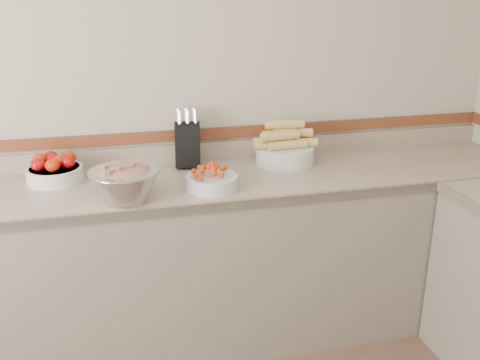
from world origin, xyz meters
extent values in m
plane|color=#AEA390|center=(0.00, 2.00, 1.30)|extent=(4.00, 0.00, 4.00)
cube|color=gray|center=(0.00, 1.68, 0.88)|extent=(4.00, 0.65, 0.04)
cube|color=slate|center=(0.00, 1.68, 0.43)|extent=(4.00, 0.63, 0.86)
cube|color=#715F4C|center=(0.00, 1.36, 0.88)|extent=(4.00, 0.02, 0.04)
cube|color=gray|center=(0.00, 1.99, 0.95)|extent=(4.00, 0.02, 0.10)
cube|color=brown|center=(0.00, 1.99, 1.05)|extent=(4.00, 0.02, 0.06)
cube|color=black|center=(0.20, 1.90, 1.02)|extent=(0.16, 0.18, 0.26)
cylinder|color=silver|center=(0.16, 1.87, 1.17)|extent=(0.02, 0.03, 0.07)
cylinder|color=silver|center=(0.20, 1.87, 1.17)|extent=(0.02, 0.03, 0.07)
cylinder|color=silver|center=(0.24, 1.87, 1.17)|extent=(0.02, 0.03, 0.07)
cylinder|color=silver|center=(0.16, 1.90, 1.17)|extent=(0.02, 0.03, 0.07)
cylinder|color=silver|center=(0.20, 1.90, 1.17)|extent=(0.02, 0.03, 0.07)
cylinder|color=silver|center=(0.24, 1.90, 1.17)|extent=(0.02, 0.03, 0.07)
cylinder|color=silver|center=(0.16, 1.92, 1.17)|extent=(0.02, 0.03, 0.07)
cylinder|color=silver|center=(0.20, 1.92, 1.17)|extent=(0.02, 0.03, 0.07)
cylinder|color=silver|center=(0.24, 1.92, 1.17)|extent=(0.02, 0.03, 0.07)
cylinder|color=silver|center=(-0.47, 1.82, 0.94)|extent=(0.27, 0.27, 0.07)
torus|color=silver|center=(-0.47, 1.82, 0.97)|extent=(0.28, 0.28, 0.01)
cylinder|color=white|center=(-0.47, 1.82, 0.97)|extent=(0.24, 0.24, 0.01)
ellipsoid|color=#A30609|center=(-0.54, 1.78, 1.00)|extent=(0.07, 0.07, 0.06)
ellipsoid|color=#B32306|center=(-0.47, 1.75, 1.00)|extent=(0.07, 0.07, 0.06)
ellipsoid|color=#A30609|center=(-0.40, 1.79, 1.00)|extent=(0.07, 0.07, 0.06)
ellipsoid|color=#B32306|center=(-0.54, 1.87, 1.00)|extent=(0.07, 0.07, 0.06)
ellipsoid|color=#A30609|center=(-0.47, 1.83, 1.00)|extent=(0.07, 0.07, 0.06)
ellipsoid|color=#B32306|center=(-0.40, 1.88, 1.00)|extent=(0.07, 0.07, 0.06)
ellipsoid|color=#A30609|center=(-0.49, 1.89, 1.00)|extent=(0.07, 0.07, 0.06)
ellipsoid|color=#B32306|center=(-0.44, 1.82, 1.00)|extent=(0.07, 0.07, 0.06)
cylinder|color=silver|center=(0.26, 1.54, 0.93)|extent=(0.25, 0.25, 0.06)
torus|color=silver|center=(0.26, 1.54, 0.96)|extent=(0.25, 0.25, 0.01)
cylinder|color=white|center=(0.26, 1.54, 0.96)|extent=(0.21, 0.21, 0.01)
sphere|color=#B92F06|center=(0.26, 1.54, 1.02)|extent=(0.03, 0.03, 0.03)
sphere|color=#B92F06|center=(0.22, 1.47, 0.98)|extent=(0.03, 0.03, 0.03)
sphere|color=#B92F06|center=(0.27, 1.54, 1.01)|extent=(0.03, 0.03, 0.03)
sphere|color=#B92F06|center=(0.26, 1.60, 0.99)|extent=(0.03, 0.03, 0.03)
sphere|color=#B92F06|center=(0.27, 1.53, 1.01)|extent=(0.03, 0.03, 0.03)
sphere|color=#B92F06|center=(0.34, 1.53, 0.98)|extent=(0.03, 0.03, 0.03)
sphere|color=#B92F06|center=(0.25, 1.54, 1.01)|extent=(0.03, 0.03, 0.03)
sphere|color=#B92F06|center=(0.30, 1.59, 0.99)|extent=(0.03, 0.03, 0.03)
sphere|color=#B92F06|center=(0.25, 1.54, 1.01)|extent=(0.03, 0.03, 0.03)
sphere|color=#B92F06|center=(0.19, 1.53, 0.99)|extent=(0.03, 0.03, 0.03)
sphere|color=#B92F06|center=(0.25, 1.55, 1.00)|extent=(0.03, 0.03, 0.03)
sphere|color=#B92F06|center=(0.33, 1.56, 0.99)|extent=(0.03, 0.03, 0.03)
sphere|color=#B92F06|center=(0.29, 1.60, 0.99)|extent=(0.03, 0.03, 0.03)
sphere|color=#B92F06|center=(0.25, 1.50, 1.00)|extent=(0.03, 0.03, 0.03)
sphere|color=#B92F06|center=(0.25, 1.56, 1.00)|extent=(0.03, 0.03, 0.03)
sphere|color=#B92F06|center=(0.27, 1.54, 1.01)|extent=(0.03, 0.03, 0.03)
sphere|color=#B92F06|center=(0.18, 1.57, 0.98)|extent=(0.03, 0.03, 0.03)
sphere|color=#B92F06|center=(0.21, 1.55, 1.00)|extent=(0.03, 0.03, 0.03)
sphere|color=#B92F06|center=(0.28, 1.53, 1.01)|extent=(0.03, 0.03, 0.03)
sphere|color=#B92F06|center=(0.22, 1.47, 0.99)|extent=(0.03, 0.03, 0.03)
sphere|color=#B92F06|center=(0.26, 1.54, 1.02)|extent=(0.03, 0.03, 0.03)
sphere|color=#B92F06|center=(0.31, 1.53, 1.00)|extent=(0.03, 0.03, 0.03)
sphere|color=#B92F06|center=(0.25, 1.54, 1.01)|extent=(0.03, 0.03, 0.03)
sphere|color=#B92F06|center=(0.26, 1.54, 1.01)|extent=(0.03, 0.03, 0.03)
sphere|color=#B92F06|center=(0.28, 1.53, 1.01)|extent=(0.03, 0.03, 0.03)
sphere|color=#B92F06|center=(0.30, 1.60, 0.99)|extent=(0.03, 0.03, 0.03)
sphere|color=#B92F06|center=(0.30, 1.58, 0.99)|extent=(0.03, 0.03, 0.03)
sphere|color=#B92F06|center=(0.27, 1.53, 1.00)|extent=(0.03, 0.03, 0.03)
sphere|color=#B92F06|center=(0.21, 1.53, 1.00)|extent=(0.03, 0.03, 0.03)
sphere|color=#B92F06|center=(0.26, 1.53, 1.02)|extent=(0.03, 0.03, 0.03)
sphere|color=#B92F06|center=(0.30, 1.50, 0.99)|extent=(0.03, 0.03, 0.03)
sphere|color=#B92F06|center=(0.24, 1.50, 1.00)|extent=(0.03, 0.03, 0.03)
sphere|color=#B92F06|center=(0.21, 1.61, 0.98)|extent=(0.03, 0.03, 0.03)
cylinder|color=silver|center=(0.72, 1.82, 0.95)|extent=(0.32, 0.32, 0.09)
torus|color=silver|center=(0.72, 1.82, 0.99)|extent=(0.32, 0.32, 0.01)
cylinder|color=tan|center=(0.65, 1.80, 1.02)|extent=(0.21, 0.06, 0.05)
cylinder|color=tan|center=(0.72, 1.78, 1.02)|extent=(0.21, 0.06, 0.05)
cylinder|color=tan|center=(0.79, 1.81, 1.02)|extent=(0.22, 0.09, 0.05)
cylinder|color=tan|center=(0.66, 1.87, 1.02)|extent=(0.21, 0.05, 0.05)
cylinder|color=tan|center=(0.75, 1.88, 1.02)|extent=(0.22, 0.11, 0.05)
cylinder|color=tan|center=(0.70, 1.82, 1.06)|extent=(0.21, 0.05, 0.05)
cylinder|color=tan|center=(0.76, 1.84, 1.06)|extent=(0.22, 0.09, 0.05)
cylinder|color=tan|center=(0.72, 1.86, 1.11)|extent=(0.21, 0.06, 0.05)
cylinder|color=tan|center=(0.67, 1.79, 1.06)|extent=(0.21, 0.07, 0.05)
cylinder|color=#B2B2BA|center=(-0.15, 1.47, 0.97)|extent=(0.31, 0.31, 0.15)
torus|color=#B2B2BA|center=(-0.15, 1.47, 1.04)|extent=(0.31, 0.31, 0.01)
ellipsoid|color=#98113F|center=(-0.15, 1.47, 1.03)|extent=(0.26, 0.26, 0.08)
cube|color=#98113F|center=(-0.05, 1.47, 1.06)|extent=(0.03, 0.03, 0.02)
cube|color=#839D4C|center=(-0.19, 1.49, 1.05)|extent=(0.02, 0.02, 0.02)
cube|color=#98113F|center=(-0.22, 1.39, 1.06)|extent=(0.02, 0.02, 0.02)
cube|color=#839D4C|center=(-0.15, 1.48, 1.06)|extent=(0.03, 0.03, 0.02)
cube|color=#98113F|center=(-0.16, 1.42, 1.06)|extent=(0.02, 0.02, 0.02)
cube|color=#839D4C|center=(-0.22, 1.46, 1.07)|extent=(0.03, 0.03, 0.02)
cube|color=#98113F|center=(-0.14, 1.44, 1.06)|extent=(0.03, 0.03, 0.02)
cube|color=#839D4C|center=(-0.10, 1.47, 1.06)|extent=(0.03, 0.03, 0.02)
cube|color=#98113F|center=(-0.11, 1.45, 1.07)|extent=(0.03, 0.03, 0.02)
cube|color=#839D4C|center=(-0.15, 1.49, 1.05)|extent=(0.02, 0.02, 0.02)
cube|color=#98113F|center=(-0.16, 1.42, 1.07)|extent=(0.03, 0.03, 0.02)
cube|color=#839D4C|center=(-0.16, 1.42, 1.05)|extent=(0.02, 0.02, 0.02)
cube|color=#98113F|center=(-0.20, 1.41, 1.06)|extent=(0.03, 0.03, 0.02)
cube|color=#839D4C|center=(-0.11, 1.49, 1.05)|extent=(0.03, 0.03, 0.02)
camera|label=1|loc=(-0.18, -0.81, 1.80)|focal=40.00mm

